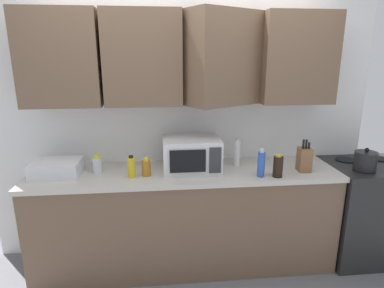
% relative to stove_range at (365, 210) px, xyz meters
% --- Properties ---
extents(wall_back_with_cabinets, '(3.49, 0.59, 2.60)m').
position_rel_stove_range_xyz_m(wall_back_with_cabinets, '(-1.69, 0.25, 1.13)').
color(wall_back_with_cabinets, white).
rests_on(wall_back_with_cabinets, ground_plane).
extents(counter_run, '(2.62, 0.63, 0.90)m').
position_rel_stove_range_xyz_m(counter_run, '(-1.69, 0.02, -0.00)').
color(counter_run, brown).
rests_on(counter_run, ground_plane).
extents(stove_range, '(0.76, 0.64, 0.91)m').
position_rel_stove_range_xyz_m(stove_range, '(0.00, 0.00, 0.00)').
color(stove_range, black).
rests_on(stove_range, ground_plane).
extents(kettle, '(0.18, 0.18, 0.19)m').
position_rel_stove_range_xyz_m(kettle, '(-0.17, -0.14, 0.54)').
color(kettle, black).
rests_on(kettle, stove_range).
extents(microwave, '(0.48, 0.37, 0.28)m').
position_rel_stove_range_xyz_m(microwave, '(-1.63, 0.03, 0.59)').
color(microwave, silver).
rests_on(microwave, counter_run).
extents(dish_rack, '(0.38, 0.30, 0.12)m').
position_rel_stove_range_xyz_m(dish_rack, '(-2.75, 0.02, 0.51)').
color(dish_rack, silver).
rests_on(dish_rack, counter_run).
extents(knife_block, '(0.11, 0.13, 0.28)m').
position_rel_stove_range_xyz_m(knife_block, '(-0.69, -0.09, 0.55)').
color(knife_block, brown).
rests_on(knife_block, counter_run).
extents(bottle_blue_cleaner, '(0.06, 0.06, 0.23)m').
position_rel_stove_range_xyz_m(bottle_blue_cleaner, '(-1.09, -0.18, 0.56)').
color(bottle_blue_cleaner, '#2D56B7').
rests_on(bottle_blue_cleaner, counter_run).
extents(bottle_amber_vinegar, '(0.07, 0.07, 0.15)m').
position_rel_stove_range_xyz_m(bottle_amber_vinegar, '(-2.01, -0.07, 0.52)').
color(bottle_amber_vinegar, '#AD701E').
rests_on(bottle_amber_vinegar, counter_run).
extents(bottle_clear_tall, '(0.08, 0.08, 0.15)m').
position_rel_stove_range_xyz_m(bottle_clear_tall, '(-2.43, 0.06, 0.52)').
color(bottle_clear_tall, silver).
rests_on(bottle_clear_tall, counter_run).
extents(bottle_yellow_mustard, '(0.06, 0.06, 0.18)m').
position_rel_stove_range_xyz_m(bottle_yellow_mustard, '(-2.13, -0.09, 0.53)').
color(bottle_yellow_mustard, gold).
rests_on(bottle_yellow_mustard, counter_run).
extents(bottle_white_jar, '(0.05, 0.05, 0.25)m').
position_rel_stove_range_xyz_m(bottle_white_jar, '(-1.22, 0.10, 0.57)').
color(bottle_white_jar, white).
rests_on(bottle_white_jar, counter_run).
extents(bottle_soy_dark, '(0.08, 0.08, 0.19)m').
position_rel_stove_range_xyz_m(bottle_soy_dark, '(-0.96, -0.20, 0.54)').
color(bottle_soy_dark, black).
rests_on(bottle_soy_dark, counter_run).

